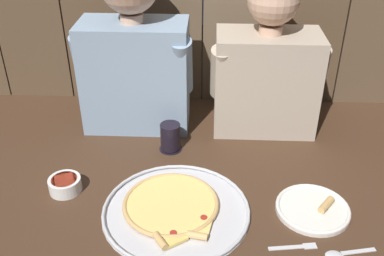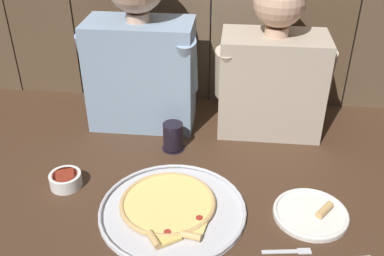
{
  "view_description": "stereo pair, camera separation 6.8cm",
  "coord_description": "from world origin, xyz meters",
  "px_view_note": "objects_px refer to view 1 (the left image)",
  "views": [
    {
      "loc": [
        0.04,
        -1.05,
        0.88
      ],
      "look_at": [
        -0.02,
        0.1,
        0.18
      ],
      "focal_mm": 41.61,
      "sensor_mm": 36.0,
      "label": 1
    },
    {
      "loc": [
        0.1,
        -1.04,
        0.88
      ],
      "look_at": [
        -0.02,
        0.1,
        0.18
      ],
      "focal_mm": 41.61,
      "sensor_mm": 36.0,
      "label": 2
    }
  ],
  "objects_px": {
    "diner_left": "(134,49)",
    "dinner_plate": "(313,209)",
    "drinking_glass": "(170,137)",
    "diner_right": "(268,63)",
    "dipping_bowl": "(65,184)",
    "pizza_tray": "(174,208)"
  },
  "relations": [
    {
      "from": "dinner_plate",
      "to": "drinking_glass",
      "type": "relative_size",
      "value": 2.15
    },
    {
      "from": "drinking_glass",
      "to": "diner_right",
      "type": "height_order",
      "value": "diner_right"
    },
    {
      "from": "diner_right",
      "to": "pizza_tray",
      "type": "bearing_deg",
      "value": -120.95
    },
    {
      "from": "dinner_plate",
      "to": "drinking_glass",
      "type": "bearing_deg",
      "value": 145.64
    },
    {
      "from": "pizza_tray",
      "to": "diner_right",
      "type": "relative_size",
      "value": 0.74
    },
    {
      "from": "drinking_glass",
      "to": "diner_right",
      "type": "bearing_deg",
      "value": 27.36
    },
    {
      "from": "dipping_bowl",
      "to": "diner_left",
      "type": "distance_m",
      "value": 0.53
    },
    {
      "from": "dipping_bowl",
      "to": "diner_right",
      "type": "bearing_deg",
      "value": 33.03
    },
    {
      "from": "diner_left",
      "to": "diner_right",
      "type": "bearing_deg",
      "value": -0.09
    },
    {
      "from": "diner_left",
      "to": "diner_right",
      "type": "distance_m",
      "value": 0.47
    },
    {
      "from": "drinking_glass",
      "to": "diner_left",
      "type": "bearing_deg",
      "value": 128.38
    },
    {
      "from": "pizza_tray",
      "to": "dinner_plate",
      "type": "xyz_separation_m",
      "value": [
        0.4,
        0.02,
        -0.0
      ]
    },
    {
      "from": "drinking_glass",
      "to": "diner_left",
      "type": "relative_size",
      "value": 0.16
    },
    {
      "from": "pizza_tray",
      "to": "diner_right",
      "type": "height_order",
      "value": "diner_right"
    },
    {
      "from": "pizza_tray",
      "to": "dipping_bowl",
      "type": "xyz_separation_m",
      "value": [
        -0.34,
        0.08,
        0.01
      ]
    },
    {
      "from": "drinking_glass",
      "to": "dipping_bowl",
      "type": "height_order",
      "value": "drinking_glass"
    },
    {
      "from": "drinking_glass",
      "to": "diner_left",
      "type": "xyz_separation_m",
      "value": [
        -0.14,
        0.17,
        0.25
      ]
    },
    {
      "from": "pizza_tray",
      "to": "diner_left",
      "type": "relative_size",
      "value": 0.68
    },
    {
      "from": "diner_left",
      "to": "drinking_glass",
      "type": "bearing_deg",
      "value": -51.62
    },
    {
      "from": "drinking_glass",
      "to": "diner_right",
      "type": "relative_size",
      "value": 0.17
    },
    {
      "from": "dinner_plate",
      "to": "diner_left",
      "type": "relative_size",
      "value": 0.34
    },
    {
      "from": "diner_left",
      "to": "dinner_plate",
      "type": "bearing_deg",
      "value": -39.4
    }
  ]
}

